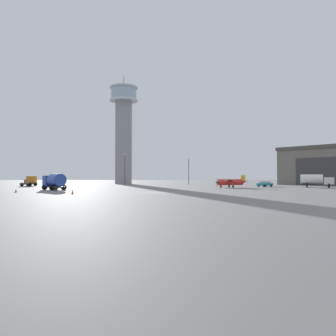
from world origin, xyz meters
name	(u,v)px	position (x,y,z in m)	size (l,w,h in m)	color
ground_plane	(154,192)	(0.00, 0.00, 0.00)	(400.00, 400.00, 0.00)	slate
control_tower	(123,128)	(-13.22, 61.95, 19.36)	(9.60, 9.60, 37.55)	gray
hangar	(334,166)	(52.76, 48.45, 5.83)	(33.74, 34.24, 11.61)	#6B665B
airplane_red	(230,182)	(16.26, 22.87, 1.32)	(7.49, 9.59, 2.83)	red
truck_fuel_tanker_white	(315,180)	(36.10, 24.05, 1.65)	(7.40, 4.90, 3.01)	#38383D
truck_flatbed_orange	(30,181)	(-34.92, 36.82, 1.28)	(3.37, 7.02, 2.65)	#38383D
truck_fuel_tanker_blue	(54,181)	(-19.06, 9.51, 1.69)	(5.47, 5.81, 3.04)	#38383D
car_teal	(265,184)	(26.14, 30.10, 0.74)	(4.38, 3.87, 1.37)	teal
light_post_west	(124,166)	(-10.51, 44.58, 5.47)	(0.44, 0.44, 9.25)	#38383D
light_post_east	(188,169)	(8.63, 52.89, 5.02)	(0.44, 0.44, 8.39)	#38383D
traffic_cone_near_left	(15,191)	(-22.18, 0.57, 0.29)	(0.36, 0.36, 0.58)	black
traffic_cone_near_right	(72,192)	(-11.86, -3.94, 0.31)	(0.36, 0.36, 0.64)	black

